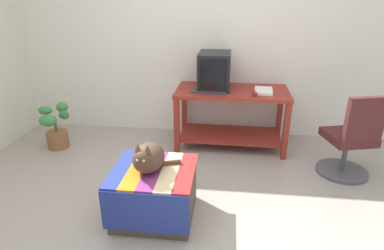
% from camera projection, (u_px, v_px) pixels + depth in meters
% --- Properties ---
extents(ground_plane, '(14.00, 14.00, 0.00)m').
position_uv_depth(ground_plane, '(178.00, 227.00, 2.61)').
color(ground_plane, '#9E9389').
extents(back_wall, '(8.00, 0.10, 2.60)m').
position_uv_depth(back_wall, '(202.00, 33.00, 4.00)').
color(back_wall, silver).
rests_on(back_wall, ground_plane).
extents(desk, '(1.32, 0.69, 0.71)m').
position_uv_depth(desk, '(231.00, 108.00, 3.85)').
color(desk, maroon).
rests_on(desk, ground_plane).
extents(tv_monitor, '(0.37, 0.48, 0.42)m').
position_uv_depth(tv_monitor, '(214.00, 71.00, 3.76)').
color(tv_monitor, black).
rests_on(tv_monitor, desk).
extents(keyboard, '(0.41, 0.17, 0.02)m').
position_uv_depth(keyboard, '(209.00, 92.00, 3.65)').
color(keyboard, '#333338').
rests_on(keyboard, desk).
extents(book, '(0.22, 0.31, 0.03)m').
position_uv_depth(book, '(264.00, 91.00, 3.67)').
color(book, white).
rests_on(book, desk).
extents(ottoman_with_blanket, '(0.67, 0.65, 0.44)m').
position_uv_depth(ottoman_with_blanket, '(154.00, 193.00, 2.67)').
color(ottoman_with_blanket, '#4C4238').
rests_on(ottoman_with_blanket, ground_plane).
extents(cat, '(0.37, 0.37, 0.29)m').
position_uv_depth(cat, '(148.00, 158.00, 2.53)').
color(cat, '#473323').
rests_on(cat, ottoman_with_blanket).
extents(potted_plant, '(0.36, 0.44, 0.54)m').
position_uv_depth(potted_plant, '(56.00, 129.00, 3.87)').
color(potted_plant, brown).
rests_on(potted_plant, ground_plane).
extents(office_chair, '(0.52, 0.52, 0.89)m').
position_uv_depth(office_chair, '(351.00, 141.00, 3.21)').
color(office_chair, '#4C4C51').
rests_on(office_chair, ground_plane).
extents(stapler, '(0.05, 0.11, 0.04)m').
position_uv_depth(stapler, '(255.00, 94.00, 3.54)').
color(stapler, '#A31E1E').
rests_on(stapler, desk).
extents(pen, '(0.11, 0.10, 0.01)m').
position_uv_depth(pen, '(262.00, 91.00, 3.72)').
color(pen, '#2351B2').
rests_on(pen, desk).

